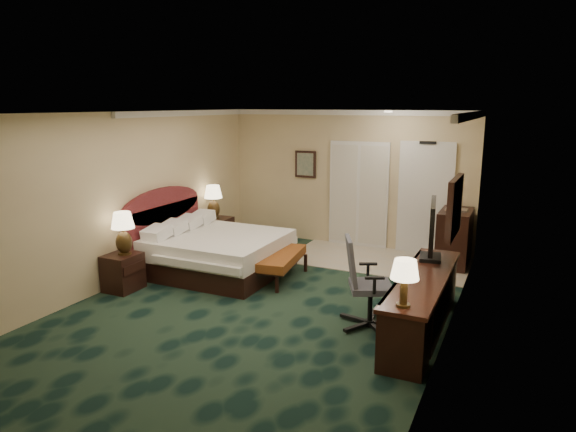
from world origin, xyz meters
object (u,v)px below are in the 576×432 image
at_px(bed_bench, 282,267).
at_px(desk, 422,304).
at_px(tv, 432,231).
at_px(desk_chair, 371,283).
at_px(lamp_near, 123,233).
at_px(minibar, 454,238).
at_px(nightstand_far, 217,233).
at_px(bed, 219,254).
at_px(lamp_far, 213,202).
at_px(nightstand_near, 123,272).

distance_m(bed_bench, desk, 2.64).
xyz_separation_m(tv, desk_chair, (-0.58, -0.86, -0.55)).
bearing_deg(lamp_near, minibar, 37.79).
bearing_deg(desk, tv, 94.20).
bearing_deg(nightstand_far, tv, -18.52).
height_order(bed, desk_chair, desk_chair).
height_order(desk, tv, tv).
bearing_deg(lamp_far, lamp_near, -88.70).
distance_m(desk, minibar, 3.03).
xyz_separation_m(desk, minibar, (-0.02, 3.03, 0.13)).
xyz_separation_m(bed_bench, desk, (2.43, -1.03, 0.15)).
bearing_deg(nightstand_far, bed_bench, -30.83).
relative_size(tv, minibar, 1.04).
bearing_deg(nightstand_near, desk_chair, 4.80).
xyz_separation_m(nightstand_far, desk_chair, (3.81, -2.33, 0.29)).
relative_size(bed, minibar, 2.06).
bearing_deg(desk, minibar, 90.31).
bearing_deg(minibar, desk, -89.69).
distance_m(lamp_near, lamp_far, 2.56).
xyz_separation_m(lamp_near, lamp_far, (-0.06, 2.56, 0.04)).
bearing_deg(bed_bench, bed, 176.47).
bearing_deg(tv, bed_bench, 164.77).
height_order(bed_bench, desk, desk).
bearing_deg(nightstand_far, bed, -56.11).
distance_m(lamp_near, minibar, 5.59).
distance_m(lamp_near, tv, 4.52).
height_order(tv, desk_chair, tv).
height_order(lamp_near, bed_bench, lamp_near).
bearing_deg(nightstand_near, bed_bench, 35.54).
distance_m(lamp_near, desk_chair, 3.81).
bearing_deg(tv, lamp_far, 153.47).
bearing_deg(bed_bench, lamp_far, 142.86).
xyz_separation_m(bed, tv, (3.52, -0.18, 0.81)).
relative_size(desk, tv, 2.48).
distance_m(nightstand_near, lamp_far, 2.67).
xyz_separation_m(nightstand_far, tv, (4.39, -1.47, 0.84)).
bearing_deg(bed, bed_bench, 4.37).
height_order(lamp_near, lamp_far, lamp_far).
xyz_separation_m(bed, nightstand_near, (-0.88, -1.36, -0.04)).
height_order(nightstand_near, desk, desk).
bearing_deg(lamp_far, nightstand_near, -89.46).
bearing_deg(nightstand_near, lamp_far, 90.54).
height_order(desk_chair, minibar, desk_chair).
bearing_deg(bed_bench, lamp_near, -152.53).
relative_size(nightstand_near, nightstand_far, 0.95).
distance_m(nightstand_near, tv, 4.64).
distance_m(bed, minibar, 4.13).
relative_size(nightstand_near, minibar, 0.57).
height_order(nightstand_near, lamp_far, lamp_far).
bearing_deg(nightstand_far, lamp_near, -89.55).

